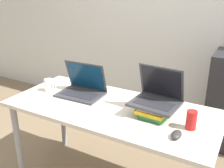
# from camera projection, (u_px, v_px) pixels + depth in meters

# --- Properties ---
(wall_back) EXTENTS (8.00, 0.05, 2.70)m
(wall_back) POSITION_uv_depth(u_px,v_px,m) (175.00, 6.00, 2.86)
(wall_back) COLOR silver
(wall_back) RESTS_ON ground_plane
(desk) EXTENTS (1.55, 0.69, 0.74)m
(desk) POSITION_uv_depth(u_px,v_px,m) (111.00, 116.00, 1.95)
(desk) COLOR beige
(desk) RESTS_ON ground_plane
(laptop_left) EXTENTS (0.37, 0.27, 0.26)m
(laptop_left) POSITION_uv_depth(u_px,v_px,m) (82.00, 88.00, 2.12)
(laptop_left) COLOR #333338
(laptop_left) RESTS_ON desk
(book_stack) EXTENTS (0.21, 0.24, 0.08)m
(book_stack) POSITION_uv_depth(u_px,v_px,m) (155.00, 111.00, 1.77)
(book_stack) COLOR #33753D
(book_stack) RESTS_ON desk
(laptop_on_books) EXTENTS (0.33, 0.28, 0.26)m
(laptop_on_books) POSITION_uv_depth(u_px,v_px,m) (157.00, 96.00, 1.76)
(laptop_on_books) COLOR #333338
(laptop_on_books) RESTS_ON book_stack
(wireless_keyboard) EXTENTS (0.28, 0.14, 0.01)m
(wireless_keyboard) POSITION_uv_depth(u_px,v_px,m) (141.00, 127.00, 1.64)
(wireless_keyboard) COLOR white
(wireless_keyboard) RESTS_ON desk
(mouse) EXTENTS (0.06, 0.10, 0.04)m
(mouse) POSITION_uv_depth(u_px,v_px,m) (176.00, 135.00, 1.54)
(mouse) COLOR #2D2D2D
(mouse) RESTS_ON desk
(mug) EXTENTS (0.12, 0.07, 0.10)m
(mug) POSITION_uv_depth(u_px,v_px,m) (49.00, 85.00, 2.18)
(mug) COLOR white
(mug) RESTS_ON desk
(soda_can) EXTENTS (0.07, 0.07, 0.12)m
(soda_can) POSITION_uv_depth(u_px,v_px,m) (191.00, 120.00, 1.61)
(soda_can) COLOR red
(soda_can) RESTS_ON desk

